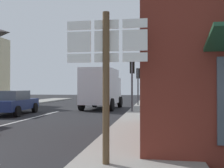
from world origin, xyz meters
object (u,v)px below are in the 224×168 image
Objects in this scene: delivery_truck at (101,88)px; traffic_light_far_right at (138,78)px; route_sign_post at (106,71)px; sedan_far at (12,102)px; traffic_light_near_right at (132,73)px.

traffic_light_far_right is (2.60, 3.23, 0.82)m from delivery_truck.
delivery_truck is 1.59× the size of route_sign_post.
route_sign_post reaches higher than sedan_far.
route_sign_post reaches higher than delivery_truck.
traffic_light_far_right reaches higher than route_sign_post.
delivery_truck is (4.58, 4.77, 0.89)m from sedan_far.
traffic_light_near_right is at bearing 92.26° from route_sign_post.
traffic_light_near_right is at bearing 15.29° from sedan_far.
traffic_light_far_right is 0.96× the size of traffic_light_near_right.
traffic_light_far_right is at bearing 90.00° from traffic_light_near_right.
traffic_light_far_right is at bearing 51.15° from delivery_truck.
delivery_truck is 1.53× the size of traffic_light_far_right.
traffic_light_far_right is at bearing 91.48° from route_sign_post.
sedan_far is 0.85× the size of delivery_truck.
sedan_far is 1.36× the size of route_sign_post.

